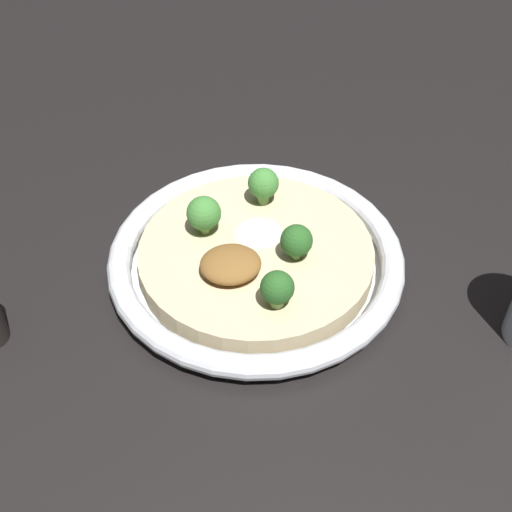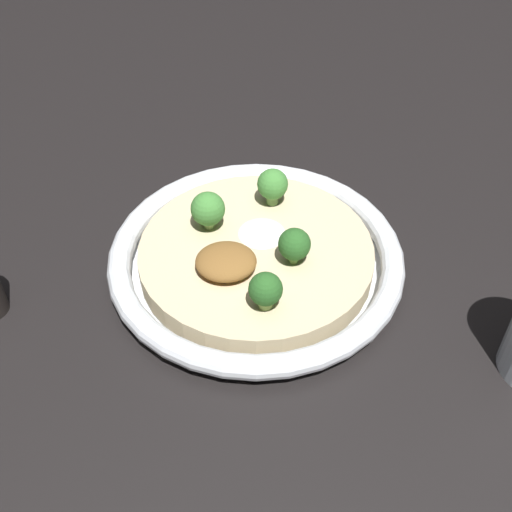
% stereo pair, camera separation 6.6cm
% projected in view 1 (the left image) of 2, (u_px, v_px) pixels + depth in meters
% --- Properties ---
extents(ground_plane, '(6.00, 6.00, 0.00)m').
position_uv_depth(ground_plane, '(256.00, 269.00, 0.67)').
color(ground_plane, black).
extents(risotto_bowl, '(0.30, 0.30, 0.03)m').
position_uv_depth(risotto_bowl, '(256.00, 257.00, 0.66)').
color(risotto_bowl, silver).
rests_on(risotto_bowl, ground_plane).
extents(cheese_sprinkle, '(0.05, 0.05, 0.01)m').
position_uv_depth(cheese_sprinkle, '(259.00, 229.00, 0.66)').
color(cheese_sprinkle, white).
rests_on(cheese_sprinkle, risotto_bowl).
extents(crispy_onion_garnish, '(0.06, 0.05, 0.02)m').
position_uv_depth(crispy_onion_garnish, '(231.00, 264.00, 0.62)').
color(crispy_onion_garnish, brown).
rests_on(crispy_onion_garnish, risotto_bowl).
extents(broccoli_right, '(0.03, 0.03, 0.04)m').
position_uv_depth(broccoli_right, '(296.00, 241.00, 0.63)').
color(broccoli_right, '#759E4C').
rests_on(broccoli_right, risotto_bowl).
extents(broccoli_left, '(0.04, 0.04, 0.04)m').
position_uv_depth(broccoli_left, '(204.00, 214.00, 0.65)').
color(broccoli_left, '#84A856').
rests_on(broccoli_left, risotto_bowl).
extents(broccoli_back_right, '(0.03, 0.03, 0.04)m').
position_uv_depth(broccoli_back_right, '(263.00, 184.00, 0.69)').
color(broccoli_back_right, '#668E47').
rests_on(broccoli_back_right, risotto_bowl).
extents(broccoli_front_right, '(0.03, 0.03, 0.04)m').
position_uv_depth(broccoli_front_right, '(277.00, 288.00, 0.58)').
color(broccoli_front_right, '#84A856').
rests_on(broccoli_front_right, risotto_bowl).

